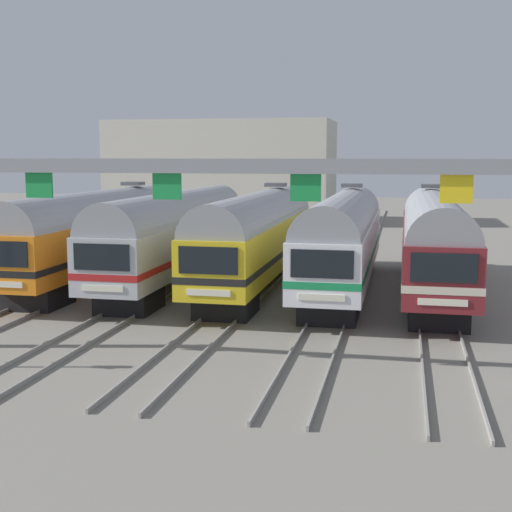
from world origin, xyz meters
name	(u,v)px	position (x,y,z in m)	size (l,w,h in m)	color
ground_plane	(257,288)	(0.00, 0.00, 0.00)	(160.00, 160.00, 0.00)	gray
track_bed	(304,245)	(0.00, 17.00, 0.07)	(18.50, 70.00, 0.15)	gray
commuter_train_orange	(98,231)	(-8.50, 0.00, 2.69)	(2.88, 18.06, 5.05)	orange
commuter_train_stainless	(176,233)	(-4.25, -0.01, 2.69)	(2.88, 18.06, 4.77)	#B2B5BA
commuter_train_yellow	(257,234)	(0.00, 0.00, 2.69)	(2.88, 18.06, 5.05)	gold
commuter_train_white	(343,236)	(4.25, 0.00, 2.69)	(2.88, 18.06, 5.05)	white
commuter_train_maroon	(434,239)	(8.50, 0.00, 2.69)	(2.88, 18.06, 5.05)	maroon
catenary_gantry	(167,198)	(0.00, -13.50, 5.26)	(22.23, 0.44, 6.97)	gray
maintenance_building	(223,171)	(-10.96, 35.48, 5.00)	(22.02, 10.00, 10.01)	beige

